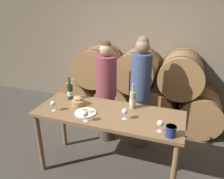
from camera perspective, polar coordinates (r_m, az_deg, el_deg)
name	(u,v)px	position (r m, az deg, el deg)	size (l,w,h in m)	color
ground_plane	(109,169)	(3.23, -0.88, -20.15)	(10.00, 10.00, 0.00)	#4C473F
stone_wall_back	(145,32)	(4.40, 8.61, 14.65)	(10.00, 0.12, 3.20)	#7F705B
barrel_stack	(136,88)	(4.14, 6.39, 0.44)	(3.07, 0.82, 1.38)	#9E7042
tasting_table	(108,121)	(2.76, -0.98, -8.12)	(1.83, 0.70, 0.90)	olive
person_left	(106,92)	(3.42, -1.51, -0.74)	(0.32, 0.32, 1.64)	#4C4238
person_right	(140,93)	(3.25, 7.35, -0.90)	(0.30, 0.30, 1.73)	#756651
wine_bottle_red	(70,92)	(3.05, -10.86, -0.58)	(0.08, 0.08, 0.32)	#193819
wine_bottle_white	(133,100)	(2.77, 5.39, -2.71)	(0.08, 0.08, 0.33)	#ADBC7F
blue_crock	(171,131)	(2.32, 15.12, -10.36)	(0.11, 0.11, 0.12)	navy
bread_basket	(78,102)	(2.90, -8.85, -3.13)	(0.17, 0.17, 0.12)	tan
cheese_plate	(85,113)	(2.70, -6.94, -5.99)	(0.27, 0.27, 0.04)	white
wine_glass_far_left	(53,104)	(2.79, -15.13, -3.63)	(0.07, 0.07, 0.13)	white
wine_glass_left	(85,114)	(2.49, -7.00, -6.34)	(0.07, 0.07, 0.13)	white
wine_glass_center	(125,112)	(2.52, 3.37, -5.84)	(0.07, 0.07, 0.13)	white
wine_glass_right	(160,124)	(2.35, 12.53, -8.70)	(0.07, 0.07, 0.13)	white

